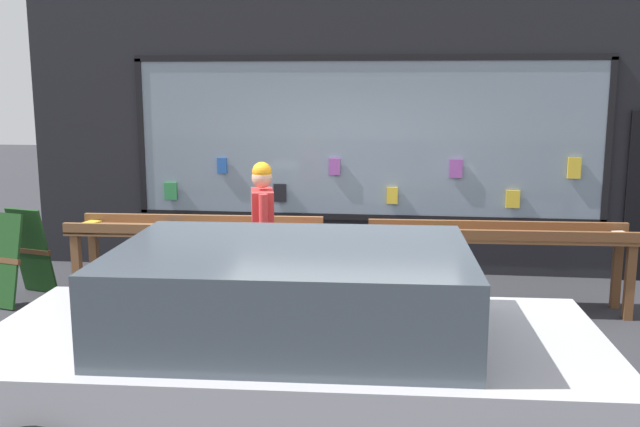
% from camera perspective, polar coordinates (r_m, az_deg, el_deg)
% --- Properties ---
extents(ground_plane, '(40.00, 40.00, 0.00)m').
position_cam_1_polar(ground_plane, '(7.20, 1.33, -9.29)').
color(ground_plane, '#2D2D33').
extents(shopfront_facade, '(8.59, 0.29, 3.71)m').
position_cam_1_polar(shopfront_facade, '(9.18, 3.18, 6.71)').
color(shopfront_facade, black).
rests_on(shopfront_facade, ground_plane).
extents(display_table_left, '(2.83, 0.76, 0.92)m').
position_cam_1_polar(display_table_left, '(8.11, -9.83, -1.70)').
color(display_table_left, brown).
rests_on(display_table_left, ground_plane).
extents(display_table_right, '(2.82, 0.68, 0.94)m').
position_cam_1_polar(display_table_right, '(7.82, 14.19, -2.24)').
color(display_table_right, brown).
rests_on(display_table_right, ground_plane).
extents(person_browsing, '(0.32, 0.64, 1.63)m').
position_cam_1_polar(person_browsing, '(7.42, -4.61, -1.11)').
color(person_browsing, '#2D334C').
rests_on(person_browsing, ground_plane).
extents(small_dog, '(0.21, 0.57, 0.37)m').
position_cam_1_polar(small_dog, '(7.49, -8.26, -6.58)').
color(small_dog, white).
rests_on(small_dog, ground_plane).
extents(sandwich_board_sign, '(0.65, 0.81, 1.02)m').
position_cam_1_polar(sandwich_board_sign, '(8.70, -23.08, -3.10)').
color(sandwich_board_sign, '#193F19').
rests_on(sandwich_board_sign, ground_plane).
extents(parked_car, '(4.03, 2.07, 1.41)m').
position_cam_1_polar(parked_car, '(4.67, -2.17, -10.73)').
color(parked_car, silver).
rests_on(parked_car, ground_plane).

